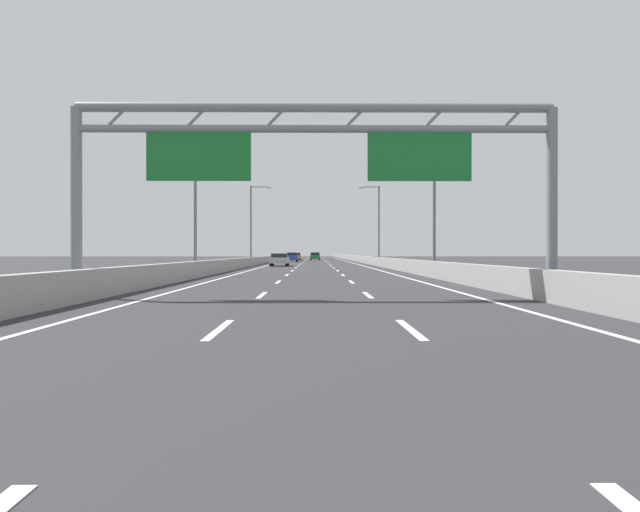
% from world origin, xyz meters
% --- Properties ---
extents(ground_plane, '(260.00, 260.00, 0.00)m').
position_xyz_m(ground_plane, '(0.00, 100.00, 0.00)').
color(ground_plane, '#2D2D30').
extents(lane_dash_left_1, '(0.16, 3.00, 0.01)m').
position_xyz_m(lane_dash_left_1, '(-1.80, 12.50, 0.01)').
color(lane_dash_left_1, white).
rests_on(lane_dash_left_1, ground_plane).
extents(lane_dash_left_2, '(0.16, 3.00, 0.01)m').
position_xyz_m(lane_dash_left_2, '(-1.80, 21.50, 0.01)').
color(lane_dash_left_2, white).
rests_on(lane_dash_left_2, ground_plane).
extents(lane_dash_left_3, '(0.16, 3.00, 0.01)m').
position_xyz_m(lane_dash_left_3, '(-1.80, 30.50, 0.01)').
color(lane_dash_left_3, white).
rests_on(lane_dash_left_3, ground_plane).
extents(lane_dash_left_4, '(0.16, 3.00, 0.01)m').
position_xyz_m(lane_dash_left_4, '(-1.80, 39.50, 0.01)').
color(lane_dash_left_4, white).
rests_on(lane_dash_left_4, ground_plane).
extents(lane_dash_left_5, '(0.16, 3.00, 0.01)m').
position_xyz_m(lane_dash_left_5, '(-1.80, 48.50, 0.01)').
color(lane_dash_left_5, white).
rests_on(lane_dash_left_5, ground_plane).
extents(lane_dash_left_6, '(0.16, 3.00, 0.01)m').
position_xyz_m(lane_dash_left_6, '(-1.80, 57.50, 0.01)').
color(lane_dash_left_6, white).
rests_on(lane_dash_left_6, ground_plane).
extents(lane_dash_left_7, '(0.16, 3.00, 0.01)m').
position_xyz_m(lane_dash_left_7, '(-1.80, 66.50, 0.01)').
color(lane_dash_left_7, white).
rests_on(lane_dash_left_7, ground_plane).
extents(lane_dash_left_8, '(0.16, 3.00, 0.01)m').
position_xyz_m(lane_dash_left_8, '(-1.80, 75.50, 0.01)').
color(lane_dash_left_8, white).
rests_on(lane_dash_left_8, ground_plane).
extents(lane_dash_left_9, '(0.16, 3.00, 0.01)m').
position_xyz_m(lane_dash_left_9, '(-1.80, 84.50, 0.01)').
color(lane_dash_left_9, white).
rests_on(lane_dash_left_9, ground_plane).
extents(lane_dash_left_10, '(0.16, 3.00, 0.01)m').
position_xyz_m(lane_dash_left_10, '(-1.80, 93.50, 0.01)').
color(lane_dash_left_10, white).
rests_on(lane_dash_left_10, ground_plane).
extents(lane_dash_left_11, '(0.16, 3.00, 0.01)m').
position_xyz_m(lane_dash_left_11, '(-1.80, 102.50, 0.01)').
color(lane_dash_left_11, white).
rests_on(lane_dash_left_11, ground_plane).
extents(lane_dash_left_12, '(0.16, 3.00, 0.01)m').
position_xyz_m(lane_dash_left_12, '(-1.80, 111.50, 0.01)').
color(lane_dash_left_12, white).
rests_on(lane_dash_left_12, ground_plane).
extents(lane_dash_left_13, '(0.16, 3.00, 0.01)m').
position_xyz_m(lane_dash_left_13, '(-1.80, 120.50, 0.01)').
color(lane_dash_left_13, white).
rests_on(lane_dash_left_13, ground_plane).
extents(lane_dash_left_14, '(0.16, 3.00, 0.01)m').
position_xyz_m(lane_dash_left_14, '(-1.80, 129.50, 0.01)').
color(lane_dash_left_14, white).
rests_on(lane_dash_left_14, ground_plane).
extents(lane_dash_left_15, '(0.16, 3.00, 0.01)m').
position_xyz_m(lane_dash_left_15, '(-1.80, 138.50, 0.01)').
color(lane_dash_left_15, white).
rests_on(lane_dash_left_15, ground_plane).
extents(lane_dash_left_16, '(0.16, 3.00, 0.01)m').
position_xyz_m(lane_dash_left_16, '(-1.80, 147.50, 0.01)').
color(lane_dash_left_16, white).
rests_on(lane_dash_left_16, ground_plane).
extents(lane_dash_left_17, '(0.16, 3.00, 0.01)m').
position_xyz_m(lane_dash_left_17, '(-1.80, 156.50, 0.01)').
color(lane_dash_left_17, white).
rests_on(lane_dash_left_17, ground_plane).
extents(lane_dash_right_1, '(0.16, 3.00, 0.01)m').
position_xyz_m(lane_dash_right_1, '(1.80, 12.50, 0.01)').
color(lane_dash_right_1, white).
rests_on(lane_dash_right_1, ground_plane).
extents(lane_dash_right_2, '(0.16, 3.00, 0.01)m').
position_xyz_m(lane_dash_right_2, '(1.80, 21.50, 0.01)').
color(lane_dash_right_2, white).
rests_on(lane_dash_right_2, ground_plane).
extents(lane_dash_right_3, '(0.16, 3.00, 0.01)m').
position_xyz_m(lane_dash_right_3, '(1.80, 30.50, 0.01)').
color(lane_dash_right_3, white).
rests_on(lane_dash_right_3, ground_plane).
extents(lane_dash_right_4, '(0.16, 3.00, 0.01)m').
position_xyz_m(lane_dash_right_4, '(1.80, 39.50, 0.01)').
color(lane_dash_right_4, white).
rests_on(lane_dash_right_4, ground_plane).
extents(lane_dash_right_5, '(0.16, 3.00, 0.01)m').
position_xyz_m(lane_dash_right_5, '(1.80, 48.50, 0.01)').
color(lane_dash_right_5, white).
rests_on(lane_dash_right_5, ground_plane).
extents(lane_dash_right_6, '(0.16, 3.00, 0.01)m').
position_xyz_m(lane_dash_right_6, '(1.80, 57.50, 0.01)').
color(lane_dash_right_6, white).
rests_on(lane_dash_right_6, ground_plane).
extents(lane_dash_right_7, '(0.16, 3.00, 0.01)m').
position_xyz_m(lane_dash_right_7, '(1.80, 66.50, 0.01)').
color(lane_dash_right_7, white).
rests_on(lane_dash_right_7, ground_plane).
extents(lane_dash_right_8, '(0.16, 3.00, 0.01)m').
position_xyz_m(lane_dash_right_8, '(1.80, 75.50, 0.01)').
color(lane_dash_right_8, white).
rests_on(lane_dash_right_8, ground_plane).
extents(lane_dash_right_9, '(0.16, 3.00, 0.01)m').
position_xyz_m(lane_dash_right_9, '(1.80, 84.50, 0.01)').
color(lane_dash_right_9, white).
rests_on(lane_dash_right_9, ground_plane).
extents(lane_dash_right_10, '(0.16, 3.00, 0.01)m').
position_xyz_m(lane_dash_right_10, '(1.80, 93.50, 0.01)').
color(lane_dash_right_10, white).
rests_on(lane_dash_right_10, ground_plane).
extents(lane_dash_right_11, '(0.16, 3.00, 0.01)m').
position_xyz_m(lane_dash_right_11, '(1.80, 102.50, 0.01)').
color(lane_dash_right_11, white).
rests_on(lane_dash_right_11, ground_plane).
extents(lane_dash_right_12, '(0.16, 3.00, 0.01)m').
position_xyz_m(lane_dash_right_12, '(1.80, 111.50, 0.01)').
color(lane_dash_right_12, white).
rests_on(lane_dash_right_12, ground_plane).
extents(lane_dash_right_13, '(0.16, 3.00, 0.01)m').
position_xyz_m(lane_dash_right_13, '(1.80, 120.50, 0.01)').
color(lane_dash_right_13, white).
rests_on(lane_dash_right_13, ground_plane).
extents(lane_dash_right_14, '(0.16, 3.00, 0.01)m').
position_xyz_m(lane_dash_right_14, '(1.80, 129.50, 0.01)').
color(lane_dash_right_14, white).
rests_on(lane_dash_right_14, ground_plane).
extents(lane_dash_right_15, '(0.16, 3.00, 0.01)m').
position_xyz_m(lane_dash_right_15, '(1.80, 138.50, 0.01)').
color(lane_dash_right_15, white).
rests_on(lane_dash_right_15, ground_plane).
extents(lane_dash_right_16, '(0.16, 3.00, 0.01)m').
position_xyz_m(lane_dash_right_16, '(1.80, 147.50, 0.01)').
color(lane_dash_right_16, white).
rests_on(lane_dash_right_16, ground_plane).
extents(lane_dash_right_17, '(0.16, 3.00, 0.01)m').
position_xyz_m(lane_dash_right_17, '(1.80, 156.50, 0.01)').
color(lane_dash_right_17, white).
rests_on(lane_dash_right_17, ground_plane).
extents(edge_line_left, '(0.16, 176.00, 0.01)m').
position_xyz_m(edge_line_left, '(-5.25, 88.00, 0.01)').
color(edge_line_left, white).
rests_on(edge_line_left, ground_plane).
extents(edge_line_right, '(0.16, 176.00, 0.01)m').
position_xyz_m(edge_line_right, '(5.25, 88.00, 0.01)').
color(edge_line_right, white).
rests_on(edge_line_right, ground_plane).
extents(barrier_left, '(0.45, 220.00, 0.95)m').
position_xyz_m(barrier_left, '(-6.90, 110.00, 0.47)').
color(barrier_left, '#9E9E99').
rests_on(barrier_left, ground_plane).
extents(barrier_right, '(0.45, 220.00, 0.95)m').
position_xyz_m(barrier_right, '(6.90, 110.00, 0.47)').
color(barrier_right, '#9E9E99').
rests_on(barrier_right, ground_plane).
extents(sign_gantry, '(15.92, 0.36, 6.36)m').
position_xyz_m(sign_gantry, '(-0.04, 20.78, 4.80)').
color(sign_gantry, gray).
rests_on(sign_gantry, ground_plane).
extents(streetlamp_left_mid, '(2.58, 0.28, 9.50)m').
position_xyz_m(streetlamp_left_mid, '(-7.47, 39.63, 5.40)').
color(streetlamp_left_mid, slate).
rests_on(streetlamp_left_mid, ground_plane).
extents(streetlamp_right_mid, '(2.58, 0.28, 9.50)m').
position_xyz_m(streetlamp_right_mid, '(7.47, 39.63, 5.40)').
color(streetlamp_right_mid, slate).
rests_on(streetlamp_right_mid, ground_plane).
extents(streetlamp_left_far, '(2.58, 0.28, 9.50)m').
position_xyz_m(streetlamp_left_far, '(-7.47, 72.83, 5.40)').
color(streetlamp_left_far, slate).
rests_on(streetlamp_left_far, ground_plane).
extents(streetlamp_right_far, '(2.58, 0.28, 9.50)m').
position_xyz_m(streetlamp_right_far, '(7.47, 72.83, 5.40)').
color(streetlamp_right_far, slate).
rests_on(streetlamp_right_far, ground_plane).
extents(blue_car, '(1.80, 4.59, 1.46)m').
position_xyz_m(blue_car, '(-3.62, 95.76, 0.76)').
color(blue_car, '#2347AD').
rests_on(blue_car, ground_plane).
extents(black_car, '(1.83, 4.59, 1.49)m').
position_xyz_m(black_car, '(0.12, 137.66, 0.76)').
color(black_car, black).
rests_on(black_car, ground_plane).
extents(red_car, '(1.79, 4.68, 1.42)m').
position_xyz_m(red_car, '(-3.78, 121.43, 0.74)').
color(red_car, red).
rests_on(red_car, ground_plane).
extents(silver_car, '(1.89, 4.67, 1.36)m').
position_xyz_m(silver_car, '(-3.80, 65.18, 0.71)').
color(silver_car, '#A8ADB2').
rests_on(silver_car, ground_plane).
extents(green_car, '(1.88, 4.23, 1.47)m').
position_xyz_m(green_car, '(0.03, 115.11, 0.75)').
color(green_car, '#1E7A38').
rests_on(green_car, ground_plane).
extents(orange_car, '(1.89, 4.23, 1.43)m').
position_xyz_m(orange_car, '(-3.63, 113.82, 0.74)').
color(orange_car, orange).
rests_on(orange_car, ground_plane).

